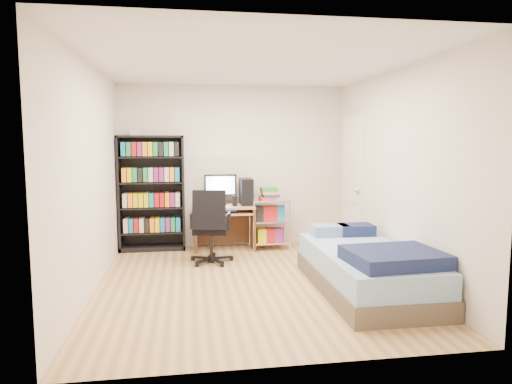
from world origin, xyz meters
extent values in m
cube|color=tan|center=(0.00, 0.00, -0.02)|extent=(3.50, 4.00, 0.04)
cube|color=silver|center=(0.00, 0.00, 2.52)|extent=(3.50, 4.00, 0.04)
cube|color=beige|center=(0.00, 2.02, 1.25)|extent=(3.50, 0.04, 2.50)
cube|color=beige|center=(0.00, -2.02, 1.25)|extent=(3.50, 0.04, 2.50)
cube|color=beige|center=(-1.77, 0.00, 1.25)|extent=(0.04, 4.00, 2.50)
cube|color=beige|center=(1.77, 0.00, 1.25)|extent=(0.04, 4.00, 2.50)
cube|color=black|center=(-1.25, 1.84, 0.86)|extent=(0.97, 0.32, 1.73)
cube|color=black|center=(-1.25, 1.84, 0.27)|extent=(0.91, 0.30, 0.02)
cube|color=#AB1618|center=(-1.25, 1.83, 0.39)|extent=(0.84, 0.26, 0.21)
cube|color=black|center=(-1.25, 1.84, 0.65)|extent=(0.91, 0.30, 0.02)
cube|color=#1774A2|center=(-1.25, 1.83, 0.77)|extent=(0.84, 0.26, 0.21)
cube|color=black|center=(-1.25, 1.84, 1.03)|extent=(0.91, 0.30, 0.02)
cube|color=gold|center=(-1.25, 1.83, 1.15)|extent=(0.84, 0.26, 0.21)
cube|color=black|center=(-1.25, 1.84, 1.40)|extent=(0.91, 0.30, 0.02)
cube|color=#1B7E45|center=(-1.25, 1.83, 1.53)|extent=(0.84, 0.26, 0.21)
cube|color=silver|center=(-1.46, 1.84, 1.76)|extent=(0.15, 0.14, 0.07)
cube|color=tan|center=(-0.17, 1.69, 0.66)|extent=(0.91, 0.50, 0.04)
cube|color=#3D2D21|center=(-0.61, 1.69, 0.32)|extent=(0.04, 0.50, 0.64)
cube|color=#3D2D21|center=(0.26, 1.69, 0.32)|extent=(0.04, 0.50, 0.64)
cube|color=#3D2D21|center=(-0.17, 1.92, 0.34)|extent=(0.87, 0.03, 0.59)
cube|color=tan|center=(-0.17, 1.62, 0.57)|extent=(0.81, 0.41, 0.02)
cube|color=black|center=(-0.17, 1.60, 0.59)|extent=(0.40, 0.14, 0.02)
cube|color=black|center=(-0.22, 1.79, 0.98)|extent=(0.49, 0.05, 0.33)
cube|color=#CCDBFF|center=(-0.22, 1.76, 0.98)|extent=(0.43, 0.01, 0.27)
cube|color=black|center=(0.17, 1.73, 0.88)|extent=(0.18, 0.38, 0.40)
cube|color=black|center=(-0.49, 1.64, 0.76)|extent=(0.07, 0.07, 0.15)
cube|color=black|center=(-0.02, 1.60, 0.76)|extent=(0.07, 0.07, 0.15)
cylinder|color=black|center=(-0.41, 0.98, 0.25)|extent=(0.05, 0.05, 0.36)
cube|color=black|center=(-0.41, 0.98, 0.45)|extent=(0.52, 0.52, 0.08)
cube|color=black|center=(-0.44, 0.78, 0.75)|extent=(0.45, 0.21, 0.52)
cube|color=black|center=(-0.65, 1.02, 0.58)|extent=(0.08, 0.28, 0.21)
cube|color=black|center=(-0.17, 0.94, 0.58)|extent=(0.08, 0.28, 0.21)
cylinder|color=white|center=(0.25, 1.45, 0.38)|extent=(0.03, 0.03, 0.76)
cylinder|color=white|center=(0.80, 1.46, 0.38)|extent=(0.03, 0.03, 0.76)
cylinder|color=white|center=(0.24, 1.85, 0.38)|extent=(0.03, 0.03, 0.76)
cylinder|color=white|center=(0.80, 1.85, 0.38)|extent=(0.03, 0.03, 0.76)
cube|color=white|center=(0.52, 1.65, 0.11)|extent=(0.56, 0.40, 0.02)
cube|color=white|center=(0.52, 1.65, 0.43)|extent=(0.56, 0.40, 0.02)
cube|color=white|center=(0.52, 1.65, 0.75)|extent=(0.56, 0.40, 0.02)
cube|color=red|center=(0.52, 1.65, 0.85)|extent=(0.24, 0.31, 0.17)
cube|color=brown|center=(1.21, -0.46, 0.10)|extent=(1.03, 2.07, 0.21)
cube|color=#91BCD9|center=(1.21, -0.46, 0.33)|extent=(0.99, 2.03, 0.25)
cube|color=#161E45|center=(1.26, -1.03, 0.52)|extent=(0.93, 0.78, 0.14)
cube|color=#92AECE|center=(1.06, 0.37, 0.52)|extent=(0.47, 0.31, 0.13)
cube|color=#161E45|center=(1.40, 0.35, 0.52)|extent=(0.43, 0.31, 0.13)
cube|color=#452B16|center=(1.21, -0.51, 0.46)|extent=(0.29, 0.23, 0.02)
cube|color=silver|center=(1.73, 1.35, 1.00)|extent=(0.05, 0.80, 2.00)
sphere|color=silver|center=(1.67, 1.03, 0.95)|extent=(0.08, 0.08, 0.08)
camera|label=1|loc=(-0.72, -5.12, 1.65)|focal=32.00mm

